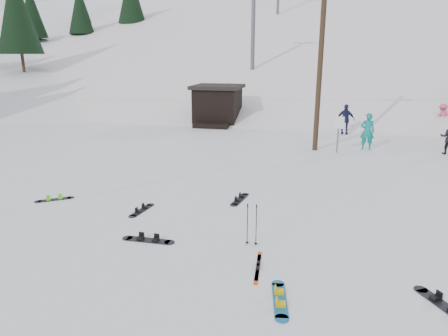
# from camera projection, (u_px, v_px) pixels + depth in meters

# --- Properties ---
(ground) EXTENTS (200.00, 200.00, 0.00)m
(ground) POSITION_uv_depth(u_px,v_px,m) (206.00, 295.00, 8.28)
(ground) COLOR white
(ground) RESTS_ON ground
(ski_slope) EXTENTS (60.00, 85.24, 65.97)m
(ski_slope) POSITION_uv_depth(u_px,v_px,m) (301.00, 165.00, 63.06)
(ski_slope) COLOR white
(ski_slope) RESTS_ON ground
(ridge_left) EXTENTS (47.54, 95.03, 58.38)m
(ridge_left) POSITION_uv_depth(u_px,v_px,m) (72.00, 157.00, 64.14)
(ridge_left) COLOR white
(ridge_left) RESTS_ON ground
(treeline_left) EXTENTS (20.00, 64.00, 10.00)m
(treeline_left) POSITION_uv_depth(u_px,v_px,m) (42.00, 92.00, 53.20)
(treeline_left) COLOR black
(treeline_left) RESTS_ON ground
(treeline_crest) EXTENTS (50.00, 6.00, 10.00)m
(treeline_crest) POSITION_uv_depth(u_px,v_px,m) (310.00, 77.00, 88.80)
(treeline_crest) COLOR black
(treeline_crest) RESTS_ON ski_slope
(utility_pole) EXTENTS (2.00, 0.26, 9.00)m
(utility_pole) POSITION_uv_depth(u_px,v_px,m) (321.00, 57.00, 19.66)
(utility_pole) COLOR #3A2819
(utility_pole) RESTS_ON ground
(trail_sign) EXTENTS (0.50, 0.09, 1.85)m
(trail_sign) POSITION_uv_depth(u_px,v_px,m) (339.00, 128.00, 19.96)
(trail_sign) COLOR #595B60
(trail_sign) RESTS_ON ground
(lift_hut) EXTENTS (3.40, 4.10, 2.75)m
(lift_hut) POSITION_uv_depth(u_px,v_px,m) (218.00, 105.00, 28.61)
(lift_hut) COLOR black
(lift_hut) RESTS_ON ground
(lift_tower_near) EXTENTS (2.20, 0.36, 8.00)m
(lift_tower_near) POSITION_uv_depth(u_px,v_px,m) (253.00, 19.00, 35.10)
(lift_tower_near) COLOR #595B60
(lift_tower_near) RESTS_ON ski_slope
(hero_snowboard) EXTENTS (0.47, 1.45, 0.10)m
(hero_snowboard) POSITION_uv_depth(u_px,v_px,m) (280.00, 299.00, 8.09)
(hero_snowboard) COLOR #18669E
(hero_snowboard) RESTS_ON ground
(hero_skis) EXTENTS (0.20, 1.51, 0.08)m
(hero_skis) POSITION_uv_depth(u_px,v_px,m) (258.00, 267.00, 9.35)
(hero_skis) COLOR #AA3411
(hero_skis) RESTS_ON ground
(ski_poles) EXTENTS (0.32, 0.08, 1.14)m
(ski_poles) POSITION_uv_depth(u_px,v_px,m) (252.00, 224.00, 10.32)
(ski_poles) COLOR black
(ski_poles) RESTS_ON ground
(board_scatter_a) EXTENTS (1.48, 0.29, 0.10)m
(board_scatter_a) POSITION_uv_depth(u_px,v_px,m) (148.00, 240.00, 10.70)
(board_scatter_a) COLOR black
(board_scatter_a) RESTS_ON ground
(board_scatter_b) EXTENTS (0.39, 1.29, 0.09)m
(board_scatter_b) POSITION_uv_depth(u_px,v_px,m) (142.00, 210.00, 12.76)
(board_scatter_b) COLOR black
(board_scatter_b) RESTS_ON ground
(board_scatter_c) EXTENTS (1.09, 0.85, 0.09)m
(board_scatter_c) POSITION_uv_depth(u_px,v_px,m) (54.00, 199.00, 13.71)
(board_scatter_c) COLOR black
(board_scatter_c) RESTS_ON ground
(board_scatter_d) EXTENTS (0.92, 1.33, 0.11)m
(board_scatter_d) POSITION_uv_depth(u_px,v_px,m) (444.00, 306.00, 7.89)
(board_scatter_d) COLOR black
(board_scatter_d) RESTS_ON ground
(board_scatter_f) EXTENTS (0.44, 1.39, 0.10)m
(board_scatter_f) POSITION_uv_depth(u_px,v_px,m) (240.00, 199.00, 13.71)
(board_scatter_f) COLOR black
(board_scatter_f) RESTS_ON ground
(skier_teal) EXTENTS (0.72, 0.49, 1.92)m
(skier_teal) POSITION_uv_depth(u_px,v_px,m) (367.00, 131.00, 20.78)
(skier_teal) COLOR #0C7875
(skier_teal) RESTS_ON ground
(skier_pink) EXTENTS (1.26, 0.98, 1.71)m
(skier_pink) POSITION_uv_depth(u_px,v_px,m) (442.00, 117.00, 26.41)
(skier_pink) COLOR #DE4E72
(skier_pink) RESTS_ON ground
(skier_navy) EXTENTS (1.17, 0.68, 1.87)m
(skier_navy) POSITION_uv_depth(u_px,v_px,m) (346.00, 119.00, 24.76)
(skier_navy) COLOR #191D40
(skier_navy) RESTS_ON ground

